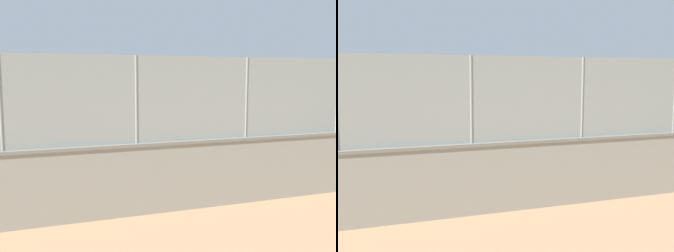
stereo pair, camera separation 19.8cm
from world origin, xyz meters
TOP-DOWN VIEW (x-y plane):
  - ground_plane at (0.00, 0.00)m, footprint 260.00×260.00m
  - perimeter_wall at (-0.39, 12.93)m, footprint 27.57×1.06m
  - fence_panel_on_wall at (-0.39, 12.93)m, footprint 27.08×0.77m
  - player_near_wall_returning at (0.43, 0.22)m, footprint 1.10×0.68m
  - player_at_service_line at (4.01, 7.72)m, footprint 0.79×0.99m
  - player_crossing_court at (2.94, 5.56)m, footprint 1.13×0.73m
  - sports_ball at (-0.31, 1.61)m, footprint 0.12×0.12m
  - spare_ball_by_wall at (4.58, 11.69)m, footprint 0.12×0.12m

SIDE VIEW (x-z plane):
  - ground_plane at x=0.00m, z-range 0.00..0.00m
  - spare_ball_by_wall at x=4.58m, z-range 0.00..0.12m
  - sports_ball at x=-0.31m, z-range 0.00..0.12m
  - player_near_wall_returning at x=0.43m, z-range 0.13..1.65m
  - perimeter_wall at x=-0.39m, z-range 0.01..1.79m
  - player_crossing_court at x=2.94m, z-range 0.16..1.83m
  - player_at_service_line at x=4.01m, z-range 0.16..1.88m
  - fence_panel_on_wall at x=-0.39m, z-range 1.78..3.88m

